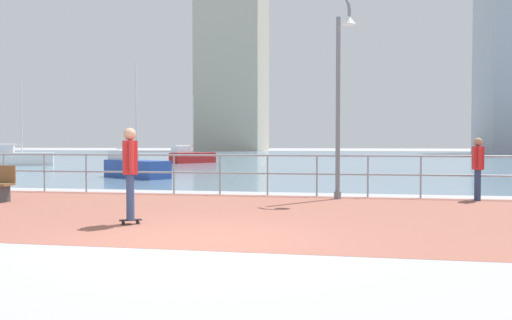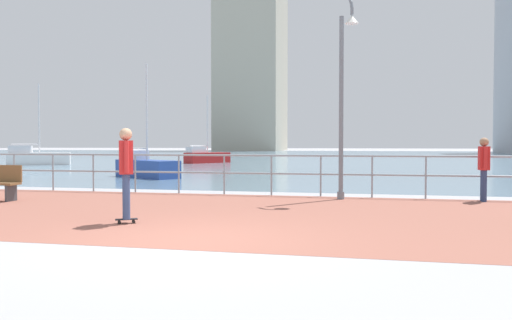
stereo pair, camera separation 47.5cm
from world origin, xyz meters
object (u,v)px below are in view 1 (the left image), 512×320
Objects in this scene: lamppost at (341,86)px; skateboarder at (130,166)px; sailboat_teal at (135,167)px; sailboat_ivory at (192,157)px; sailboat_white at (20,157)px; bystander at (478,164)px.

lamppost is 3.07× the size of skateboarder.
skateboarder is 0.36× the size of sailboat_teal.
sailboat_teal is 16.57m from sailboat_ivory.
sailboat_ivory is at bearing 116.01° from lamppost.
sailboat_teal reaches higher than skateboarder.
lamppost is 28.16m from sailboat_white.
skateboarder is 0.31× the size of sailboat_white.
sailboat_white is 1.13× the size of sailboat_teal.
sailboat_white reaches higher than skateboarder.
lamppost is at bearing -39.02° from sailboat_white.
sailboat_teal is (-8.92, 7.20, -2.52)m from lamppost.
sailboat_white reaches higher than bystander.
skateboarder is 13.18m from sailboat_teal.
skateboarder is (-3.72, -4.90, -1.93)m from lamppost.
lamppost is 1.05× the size of sailboat_ivory.
sailboat_white reaches higher than sailboat_ivory.
lamppost reaches higher than skateboarder.
sailboat_teal is (-5.19, 12.10, -0.59)m from skateboarder.
lamppost is 6.45m from skateboarder.
sailboat_white is 1.09× the size of sailboat_ivory.
skateboarder is 1.08× the size of bystander.
bystander is (3.50, 0.39, -2.04)m from lamppost.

